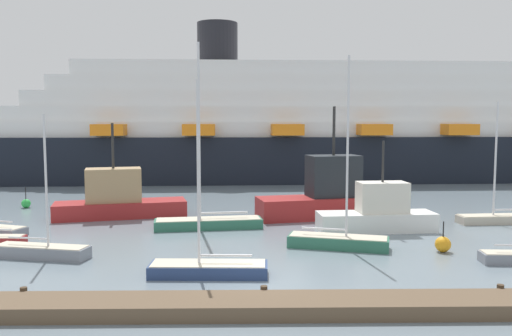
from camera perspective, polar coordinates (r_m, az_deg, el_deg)
name	(u,v)px	position (r m, az deg, el deg)	size (l,w,h in m)	color
ground_plane	(262,282)	(21.05, 0.64, -12.17)	(600.00, 600.00, 0.00)	slate
dock_pier	(265,306)	(17.85, 0.96, -14.57)	(20.47, 1.96, 0.61)	brown
sailboat_0	(338,239)	(26.57, 8.82, -7.55)	(5.05, 2.63, 9.32)	#2D6B51
sailboat_2	(499,217)	(35.55, 24.65, -4.82)	(5.13, 1.55, 7.33)	#BCB29E
sailboat_3	(42,250)	(26.32, -22.02, -8.16)	(4.56, 1.99, 6.54)	gray
sailboat_4	(208,220)	(30.98, -5.15, -5.55)	(6.33, 2.32, 10.61)	#2D6B51
sailboat_7	(208,267)	(21.88, -5.13, -10.50)	(4.80, 1.57, 7.86)	navy
fishing_boat_0	(378,213)	(30.86, 12.97, -4.75)	(6.73, 2.48, 5.09)	white
fishing_boat_2	(329,196)	(34.52, 7.82, -2.97)	(9.23, 4.38, 7.10)	maroon
fishing_boat_3	(118,199)	(35.41, -14.58, -3.27)	(8.61, 4.27, 6.06)	maroon
channel_buoy_1	(26,203)	(41.24, -23.44, -3.50)	(0.64, 0.64, 1.50)	green
channel_buoy_2	(443,244)	(27.00, 19.41, -7.72)	(0.75, 0.75, 1.48)	orange
cruise_ship	(357,129)	(57.63, 10.82, 4.09)	(83.28, 15.30, 16.17)	black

